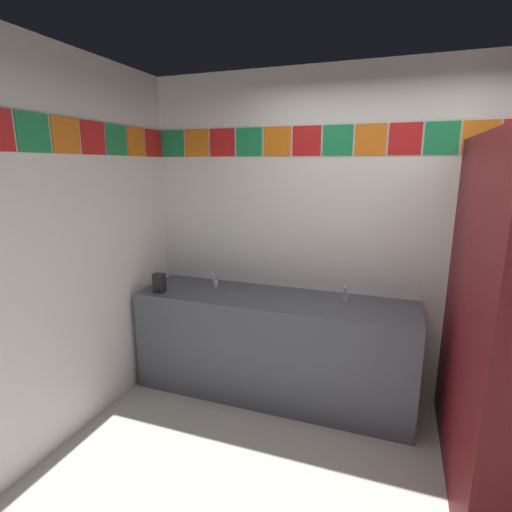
% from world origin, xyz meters
% --- Properties ---
extents(wall_back, '(4.38, 0.09, 2.63)m').
position_xyz_m(wall_back, '(0.00, 1.51, 1.32)').
color(wall_back, white).
rests_on(wall_back, ground_plane).
extents(wall_side, '(0.09, 2.94, 2.63)m').
position_xyz_m(wall_side, '(-2.23, -0.00, 1.32)').
color(wall_side, white).
rests_on(wall_side, ground_plane).
extents(vanity_counter, '(2.24, 0.62, 0.85)m').
position_xyz_m(vanity_counter, '(-1.02, 1.16, 0.43)').
color(vanity_counter, '#4C515B').
rests_on(vanity_counter, ground_plane).
extents(faucet_left, '(0.04, 0.10, 0.14)m').
position_xyz_m(faucet_left, '(-1.58, 1.25, 0.90)').
color(faucet_left, silver).
rests_on(faucet_left, vanity_counter).
extents(faucet_right, '(0.04, 0.10, 0.14)m').
position_xyz_m(faucet_right, '(-0.46, 1.25, 0.90)').
color(faucet_right, silver).
rests_on(faucet_right, vanity_counter).
extents(soap_dispenser, '(0.09, 0.09, 0.16)m').
position_xyz_m(soap_dispenser, '(-1.96, 0.97, 0.93)').
color(soap_dispenser, black).
rests_on(soap_dispenser, vanity_counter).
extents(stall_divider, '(0.92, 1.48, 2.05)m').
position_xyz_m(stall_divider, '(0.44, 0.47, 1.03)').
color(stall_divider, maroon).
rests_on(stall_divider, ground_plane).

